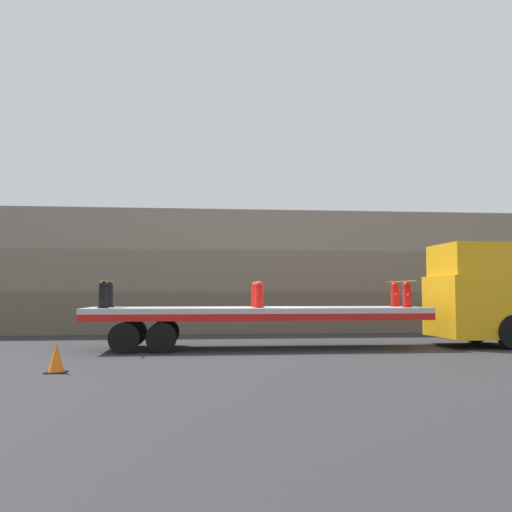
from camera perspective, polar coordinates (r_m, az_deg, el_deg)
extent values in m
plane|color=#2D2D30|center=(17.64, 0.13, -9.22)|extent=(120.00, 120.00, 0.00)
cube|color=#665B4C|center=(24.96, -1.65, -5.58)|extent=(60.00, 3.00, 1.73)
cube|color=#756B5B|center=(25.11, -1.66, -1.62)|extent=(60.00, 3.00, 1.73)
cube|color=gray|center=(25.38, -1.68, 2.28)|extent=(60.00, 3.00, 1.73)
cube|color=orange|center=(19.62, 21.35, -4.72)|extent=(2.71, 2.54, 1.95)
cube|color=orange|center=(19.51, 20.55, -0.40)|extent=(1.90, 2.33, 1.02)
cube|color=black|center=(19.96, 23.24, -3.53)|extent=(1.08, 2.23, 1.09)
cylinder|color=black|center=(20.93, 21.05, -6.67)|extent=(1.04, 0.28, 1.04)
cube|color=#B2B2B7|center=(17.56, 0.13, -5.41)|extent=(10.32, 2.44, 0.16)
cube|color=red|center=(16.39, 0.56, -6.16)|extent=(10.32, 0.08, 0.20)
cube|color=red|center=(18.74, -0.25, -5.84)|extent=(10.32, 0.08, 0.20)
cylinder|color=black|center=(16.42, -9.45, -8.07)|extent=(0.87, 0.30, 0.87)
cylinder|color=black|center=(18.65, -9.01, -7.53)|extent=(0.87, 0.30, 0.87)
cylinder|color=black|center=(16.51, -13.06, -8.00)|extent=(0.87, 0.30, 0.87)
cylinder|color=black|center=(18.74, -12.19, -7.48)|extent=(0.87, 0.30, 0.87)
cylinder|color=black|center=(17.15, -15.07, -5.01)|extent=(0.32, 0.32, 0.03)
cylinder|color=black|center=(17.14, -15.05, -4.03)|extent=(0.25, 0.25, 0.62)
sphere|color=black|center=(17.14, -15.03, -2.80)|extent=(0.24, 0.24, 0.24)
cylinder|color=black|center=(16.94, -15.16, -3.78)|extent=(0.11, 0.16, 0.11)
cylinder|color=black|center=(17.34, -14.94, -3.77)|extent=(0.11, 0.16, 0.11)
cylinder|color=black|center=(18.21, -14.53, -4.94)|extent=(0.32, 0.32, 0.03)
cylinder|color=black|center=(18.20, -14.51, -4.00)|extent=(0.25, 0.25, 0.62)
sphere|color=black|center=(18.20, -14.49, -2.85)|extent=(0.24, 0.24, 0.24)
cylinder|color=black|center=(18.00, -14.61, -3.77)|extent=(0.11, 0.16, 0.11)
cylinder|color=black|center=(18.40, -14.41, -3.77)|extent=(0.11, 0.16, 0.11)
cylinder|color=red|center=(17.02, 0.32, -5.15)|extent=(0.32, 0.32, 0.03)
cylinder|color=red|center=(17.02, 0.31, -4.15)|extent=(0.25, 0.25, 0.62)
sphere|color=red|center=(17.02, 0.31, -2.92)|extent=(0.24, 0.24, 0.24)
cylinder|color=red|center=(16.81, 0.39, -3.91)|extent=(0.11, 0.16, 0.11)
cylinder|color=red|center=(17.22, 0.24, -3.90)|extent=(0.11, 0.16, 0.11)
cylinder|color=red|center=(18.09, -0.05, -5.06)|extent=(0.32, 0.32, 0.03)
cylinder|color=red|center=(18.09, -0.05, -4.12)|extent=(0.25, 0.25, 0.62)
sphere|color=red|center=(18.09, -0.05, -2.96)|extent=(0.24, 0.24, 0.24)
cylinder|color=red|center=(17.88, 0.02, -3.89)|extent=(0.11, 0.16, 0.11)
cylinder|color=red|center=(18.29, -0.11, -3.88)|extent=(0.11, 0.16, 0.11)
cylinder|color=red|center=(18.09, 14.88, -4.94)|extent=(0.32, 0.32, 0.03)
cylinder|color=red|center=(18.08, 14.87, -4.00)|extent=(0.25, 0.25, 0.62)
sphere|color=red|center=(18.08, 14.85, -2.84)|extent=(0.24, 0.24, 0.24)
cylinder|color=red|center=(17.89, 15.09, -3.76)|extent=(0.11, 0.16, 0.11)
cylinder|color=red|center=(18.27, 14.63, -3.77)|extent=(0.11, 0.16, 0.11)
cylinder|color=red|center=(19.10, 13.74, -4.88)|extent=(0.32, 0.32, 0.03)
cylinder|color=red|center=(19.09, 13.73, -3.99)|extent=(0.25, 0.25, 0.62)
sphere|color=red|center=(19.09, 13.71, -2.90)|extent=(0.24, 0.24, 0.24)
cylinder|color=red|center=(18.90, 13.93, -3.77)|extent=(0.11, 0.16, 0.11)
cylinder|color=red|center=(19.28, 13.52, -3.77)|extent=(0.11, 0.16, 0.11)
cube|color=yellow|center=(17.67, -14.75, -2.42)|extent=(0.05, 2.64, 0.01)
cube|color=yellow|center=(18.59, 14.26, -2.48)|extent=(0.05, 2.64, 0.01)
cube|color=black|center=(13.10, -19.37, -10.91)|extent=(0.43, 0.43, 0.03)
cone|color=orange|center=(13.06, -19.34, -9.50)|extent=(0.33, 0.33, 0.62)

